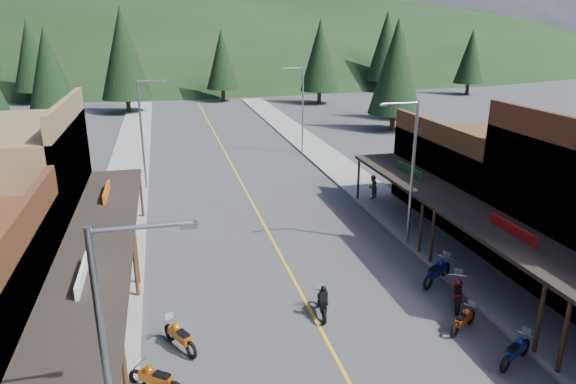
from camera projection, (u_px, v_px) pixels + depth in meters
ground at (330, 348)px, 19.46m from camera, size 220.00×220.00×0.00m
centerline at (245, 190)px, 37.91m from camera, size 0.15×90.00×0.01m
sidewalk_west at (123, 198)px, 35.92m from camera, size 3.40×94.00×0.15m
sidewalk_east at (356, 181)px, 39.86m from camera, size 3.40×94.00×0.15m
shop_east_3 at (483, 177)px, 32.21m from camera, size 10.90×10.20×6.20m
streetlight_0 at (115, 380)px, 10.96m from camera, size 2.16×0.18×8.00m
streetlight_1 at (144, 130)px, 36.79m from camera, size 2.16×0.18×8.00m
streetlight_2 at (410, 168)px, 27.02m from camera, size 2.16×0.18×8.00m
streetlight_3 at (301, 106)px, 47.32m from camera, size 2.16×0.18×8.00m
ridge_hill at (179, 68)px, 144.02m from camera, size 310.00×140.00×60.00m
pine_1 at (31, 55)px, 76.35m from camera, size 5.88×5.88×12.50m
pine_2 at (123, 53)px, 68.21m from camera, size 6.72×6.72×14.00m
pine_3 at (222, 59)px, 79.24m from camera, size 5.04×5.04×11.00m
pine_4 at (320, 55)px, 76.64m from camera, size 5.88×5.88×12.50m
pine_5 at (386, 46)px, 91.10m from camera, size 6.72×6.72×14.00m
pine_6 at (471, 56)px, 86.90m from camera, size 5.04×5.04×11.00m
pine_9 at (401, 68)px, 64.42m from camera, size 4.93×4.93×10.80m
pine_10 at (48, 68)px, 59.40m from camera, size 5.38×5.38×11.60m
pine_11 at (396, 67)px, 56.81m from camera, size 5.82×5.82×12.40m
bike_west_7 at (156, 378)px, 16.88m from camera, size 2.13×1.83×1.21m
bike_west_8 at (180, 335)px, 19.20m from camera, size 1.64×2.20×1.21m
bike_east_6 at (516, 350)px, 18.38m from camera, size 2.13×1.55×1.17m
bike_east_7 at (464, 319)px, 20.41m from camera, size 1.91×1.49×1.06m
bike_east_8 at (458, 291)px, 22.25m from camera, size 1.82×2.40×1.32m
bike_east_9 at (437, 270)px, 24.12m from camera, size 2.39×1.92×1.34m
rider_on_bike at (322, 303)px, 21.48m from camera, size 0.94×2.00×1.47m
pedestrian_east_b at (372, 187)px, 35.41m from camera, size 0.93×0.87×1.67m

